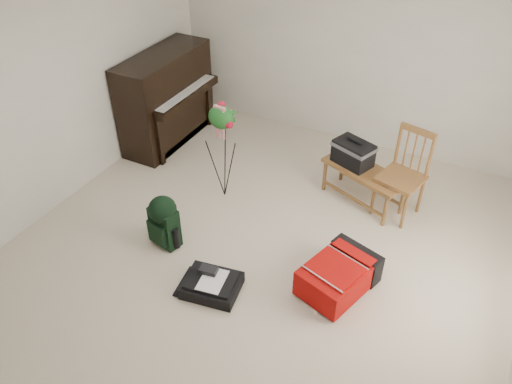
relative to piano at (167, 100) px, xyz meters
The scene contains 11 objects.
floor 2.77m from the piano, 36.20° to the right, with size 5.00×5.50×0.01m, color beige.
ceiling 3.31m from the piano, 36.20° to the right, with size 5.00×5.50×0.01m, color white.
wall_back 2.55m from the piano, 27.74° to the left, with size 5.00×0.04×2.50m, color beige.
wall_left 1.76m from the piano, 101.09° to the right, with size 0.04×5.50×2.50m, color beige.
piano is the anchor object (origin of this frame).
bench 2.74m from the piano, ahead, with size 1.08×0.74×0.77m.
dining_chair 3.28m from the piano, ahead, with size 0.55×0.55×1.04m.
red_suitcase 3.48m from the piano, 26.76° to the right, with size 0.70×0.88×0.32m.
black_duffel 3.02m from the piano, 47.46° to the right, with size 0.59×0.50×0.22m.
green_backpack 2.23m from the piano, 56.34° to the right, with size 0.34×0.31×0.61m.
flower_stand 1.58m from the piano, 30.98° to the right, with size 0.45×0.45×1.24m.
Camera 1 is at (1.72, -3.33, 3.70)m, focal length 35.00 mm.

